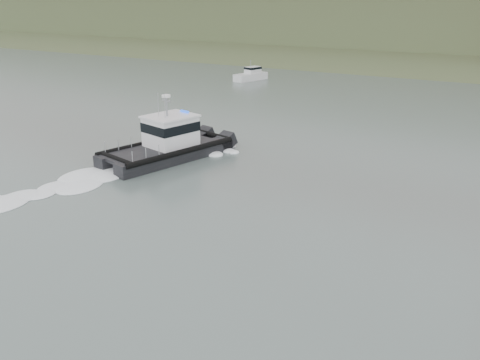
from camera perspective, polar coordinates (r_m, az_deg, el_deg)
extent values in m
plane|color=#51605B|center=(27.78, -11.44, -9.94)|extent=(400.00, 400.00, 0.00)
cube|color=#40512E|center=(111.99, 21.18, 11.38)|extent=(500.00, 44.72, 16.25)
cube|color=#40512E|center=(139.13, 23.41, 14.97)|extent=(500.00, 70.00, 18.00)
cube|color=black|center=(46.83, -8.89, 3.15)|extent=(4.32, 11.53, 1.26)
cube|color=black|center=(44.67, -6.68, 2.44)|extent=(4.32, 11.53, 1.26)
cube|color=black|center=(45.30, -8.36, 3.27)|extent=(6.65, 10.74, 0.26)
cube|color=silver|center=(45.56, -7.40, 5.16)|extent=(4.03, 4.47, 2.42)
cube|color=black|center=(45.46, -7.42, 5.69)|extent=(4.11, 4.55, 0.79)
cube|color=silver|center=(45.26, -7.47, 6.75)|extent=(4.29, 4.73, 0.17)
cylinder|color=gray|center=(44.89, -7.83, 7.75)|extent=(0.17, 0.17, 1.89)
cylinder|color=white|center=(44.72, -7.89, 8.87)|extent=(0.74, 0.74, 0.19)
cube|color=silver|center=(86.38, 1.14, 10.93)|extent=(3.57, 6.25, 1.19)
cube|color=silver|center=(86.58, 1.38, 11.61)|extent=(2.19, 2.72, 1.19)
cube|color=black|center=(86.53, 1.38, 11.87)|extent=(2.25, 2.78, 0.35)
cylinder|color=gray|center=(86.09, 1.15, 12.29)|extent=(0.08, 0.08, 1.19)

